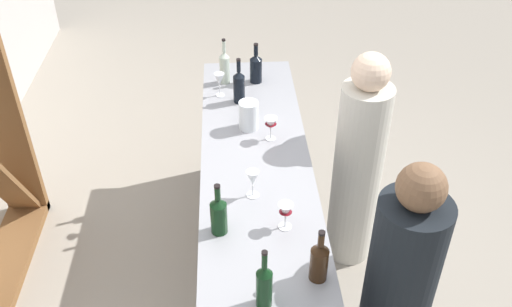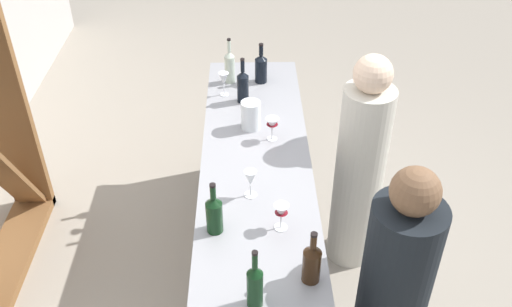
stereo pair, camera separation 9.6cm
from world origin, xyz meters
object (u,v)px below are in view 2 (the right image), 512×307
at_px(wine_bottle_second_left_amber_brown, 312,262).
at_px(person_center_guest, 391,303).
at_px(wine_bottle_far_right_clear_pale, 230,66).
at_px(wine_glass_far_left, 224,79).
at_px(wine_glass_near_center, 272,125).
at_px(wine_glass_near_right, 250,179).
at_px(wine_bottle_leftmost_dark_green, 255,285).
at_px(water_pitcher, 251,115).
at_px(wine_bottle_second_right_near_black, 243,86).
at_px(wine_bottle_center_dark_green, 214,213).
at_px(wine_glass_near_left, 281,213).
at_px(wine_bottle_rightmost_near_black, 261,68).
at_px(person_left_guest, 359,172).

relative_size(wine_bottle_second_left_amber_brown, person_center_guest, 0.19).
height_order(wine_bottle_far_right_clear_pale, wine_glass_far_left, wine_bottle_far_right_clear_pale).
bearing_deg(wine_glass_near_center, wine_glass_near_right, 165.25).
relative_size(wine_bottle_leftmost_dark_green, person_center_guest, 0.21).
bearing_deg(water_pitcher, wine_bottle_second_right_near_black, 8.48).
relative_size(wine_bottle_center_dark_green, wine_glass_near_center, 1.97).
distance_m(wine_glass_near_right, wine_glass_far_left, 1.04).
distance_m(wine_glass_near_left, water_pitcher, 0.88).
height_order(wine_bottle_second_right_near_black, person_center_guest, person_center_guest).
relative_size(wine_bottle_second_left_amber_brown, wine_bottle_rightmost_near_black, 0.97).
relative_size(wine_bottle_rightmost_near_black, wine_glass_near_right, 1.81).
bearing_deg(wine_glass_near_left, wine_glass_near_right, 30.46).
xyz_separation_m(wine_bottle_center_dark_green, wine_bottle_second_right_near_black, (1.19, -0.14, 0.01)).
bearing_deg(wine_bottle_center_dark_green, wine_bottle_far_right_clear_pale, -1.90).
relative_size(wine_bottle_rightmost_near_black, wine_glass_near_center, 1.96).
distance_m(wine_bottle_leftmost_dark_green, wine_glass_near_left, 0.47).
xyz_separation_m(wine_bottle_second_left_amber_brown, person_left_guest, (1.04, -0.42, -0.33)).
bearing_deg(person_left_guest, wine_glass_near_center, -20.85).
relative_size(wine_glass_far_left, person_left_guest, 0.11).
bearing_deg(wine_bottle_leftmost_dark_green, person_left_guest, -29.59).
xyz_separation_m(wine_bottle_center_dark_green, wine_glass_near_left, (0.01, -0.32, -0.01)).
relative_size(wine_bottle_leftmost_dark_green, wine_bottle_far_right_clear_pale, 0.97).
height_order(wine_bottle_rightmost_near_black, wine_glass_near_left, wine_bottle_rightmost_near_black).
bearing_deg(person_left_guest, wine_bottle_second_right_near_black, -50.82).
relative_size(wine_bottle_center_dark_green, person_left_guest, 0.19).
bearing_deg(wine_bottle_rightmost_near_black, wine_bottle_second_left_amber_brown, -174.56).
bearing_deg(wine_bottle_rightmost_near_black, wine_bottle_leftmost_dark_green, 177.65).
bearing_deg(wine_glass_near_center, wine_glass_near_left, -179.20).
bearing_deg(person_left_guest, wine_glass_near_left, 36.10).
relative_size(wine_bottle_leftmost_dark_green, wine_glass_far_left, 1.92).
height_order(wine_glass_near_center, water_pitcher, water_pitcher).
height_order(wine_bottle_center_dark_green, wine_glass_near_left, wine_bottle_center_dark_green).
height_order(wine_bottle_rightmost_near_black, wine_bottle_far_right_clear_pale, wine_bottle_far_right_clear_pale).
distance_m(wine_bottle_center_dark_green, wine_bottle_second_right_near_black, 1.20).
xyz_separation_m(person_left_guest, person_center_guest, (-0.99, 0.02, -0.01)).
bearing_deg(wine_bottle_second_left_amber_brown, wine_glass_far_left, 14.65).
bearing_deg(wine_bottle_leftmost_dark_green, wine_bottle_second_right_near_black, 1.61).
xyz_separation_m(wine_bottle_center_dark_green, person_center_guest, (-0.27, -0.83, -0.35)).
distance_m(wine_bottle_center_dark_green, wine_glass_far_left, 1.28).
height_order(wine_glass_far_left, water_pitcher, water_pitcher).
relative_size(wine_bottle_center_dark_green, wine_glass_far_left, 1.76).
height_order(wine_bottle_second_left_amber_brown, wine_glass_near_left, wine_bottle_second_left_amber_brown).
relative_size(wine_bottle_center_dark_green, wine_glass_near_right, 1.82).
xyz_separation_m(wine_bottle_second_right_near_black, wine_glass_near_center, (-0.44, -0.17, -0.02)).
xyz_separation_m(wine_bottle_second_left_amber_brown, wine_glass_near_left, (0.32, 0.11, -0.01)).
bearing_deg(wine_glass_far_left, wine_bottle_center_dark_green, 179.44).
bearing_deg(wine_glass_near_center, wine_bottle_second_left_amber_brown, -173.49).
xyz_separation_m(wine_glass_far_left, water_pitcher, (-0.40, -0.17, -0.03)).
bearing_deg(wine_glass_far_left, wine_bottle_far_right_clear_pale, -11.67).
distance_m(wine_bottle_rightmost_near_black, wine_glass_near_left, 1.44).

